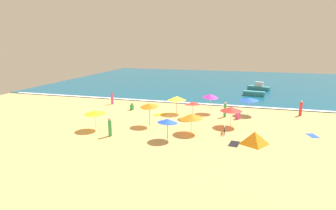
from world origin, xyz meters
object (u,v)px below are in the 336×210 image
object	(u,v)px
beach_umbrella_0	(177,98)
beach_umbrella_7	(231,109)
beachgoer_5	(110,127)
small_boat_1	(259,87)
beachgoer_3	(238,115)
beach_tent	(254,138)
parked_bicycle	(225,129)
beach_umbrella_8	(210,96)
beachgoer_2	(132,107)
beach_umbrella_1	(191,116)
beach_umbrella_4	(193,103)
beachgoer_1	(301,109)
small_boat_0	(254,93)
beach_umbrella_3	(249,99)
beach_umbrella_2	(95,112)
beach_umbrella_6	(168,121)
beachgoer_0	(112,98)
beach_umbrella_5	(149,105)
beachgoer_4	(225,110)

from	to	relation	value
beach_umbrella_0	beach_umbrella_7	world-z (taller)	beach_umbrella_0
beachgoer_5	small_boat_1	world-z (taller)	beachgoer_5
beachgoer_3	beach_umbrella_7	bearing A→B (deg)	-101.65
beach_tent	parked_bicycle	distance (m)	3.46
beach_umbrella_8	beach_tent	size ratio (longest dim) A/B	1.18
beachgoer_3	beachgoer_2	bearing A→B (deg)	176.97
beach_umbrella_1	beach_tent	xyz separation A→B (m)	(5.64, -1.45, -1.07)
beach_umbrella_4	beach_umbrella_0	bearing A→B (deg)	147.34
beach_umbrella_1	beachgoer_1	world-z (taller)	beach_umbrella_1
small_boat_0	beach_umbrella_3	bearing A→B (deg)	-94.02
beach_umbrella_7	beachgoer_2	bearing A→B (deg)	163.61
beach_umbrella_1	beach_umbrella_2	bearing A→B (deg)	-170.47
beach_umbrella_0	beachgoer_2	size ratio (longest dim) A/B	3.45
beach_umbrella_6	parked_bicycle	bearing A→B (deg)	33.98
beachgoer_5	small_boat_1	size ratio (longest dim) A/B	0.44
beach_umbrella_1	beach_umbrella_4	size ratio (longest dim) A/B	0.98
beachgoer_0	beach_umbrella_6	bearing A→B (deg)	-45.62
beachgoer_3	beach_umbrella_8	bearing A→B (deg)	150.23
beach_umbrella_0	beach_umbrella_4	bearing A→B (deg)	-32.66
beach_umbrella_6	beachgoer_1	distance (m)	17.30
beach_umbrella_5	beach_umbrella_8	world-z (taller)	beach_umbrella_5
beachgoer_0	beachgoer_4	xyz separation A→B (m)	(15.29, -2.47, 0.06)
beachgoer_2	beach_umbrella_4	bearing A→B (deg)	-11.41
beach_umbrella_4	beach_umbrella_7	bearing A→B (deg)	-25.09
beach_umbrella_8	small_boat_0	bearing A→B (deg)	66.60
beachgoer_2	beach_tent	bearing A→B (deg)	-29.52
beach_umbrella_1	beachgoer_5	size ratio (longest dim) A/B	1.53
beach_umbrella_2	small_boat_1	size ratio (longest dim) A/B	0.63
beach_umbrella_5	beach_umbrella_8	bearing A→B (deg)	52.44
beach_umbrella_1	beach_umbrella_3	distance (m)	9.71
beach_umbrella_2	parked_bicycle	world-z (taller)	beach_umbrella_2
beach_umbrella_8	beachgoer_1	world-z (taller)	beach_umbrella_8
small_boat_1	beach_umbrella_8	bearing A→B (deg)	-109.00
beach_umbrella_4	beachgoer_4	size ratio (longest dim) A/B	1.54
beach_tent	beachgoer_1	bearing A→B (deg)	64.48
beach_umbrella_4	beachgoer_2	distance (m)	8.28
beach_umbrella_3	beach_umbrella_4	xyz separation A→B (m)	(-5.94, -3.12, -0.17)
beachgoer_0	small_boat_0	distance (m)	21.67
beachgoer_2	beachgoer_5	world-z (taller)	beachgoer_5
beach_umbrella_6	small_boat_0	world-z (taller)	beach_umbrella_6
parked_bicycle	beachgoer_0	xyz separation A→B (m)	(-15.74, 8.21, 0.41)
beach_umbrella_1	beachgoer_3	distance (m)	7.38
beach_umbrella_1	beachgoer_0	world-z (taller)	beach_umbrella_1
parked_bicycle	beachgoer_3	size ratio (longest dim) A/B	1.92
small_boat_0	beachgoer_5	bearing A→B (deg)	-119.12
beach_umbrella_0	beach_umbrella_7	distance (m)	7.31
beachgoer_3	beach_umbrella_5	bearing A→B (deg)	-150.08
beach_umbrella_0	beachgoer_0	xyz separation A→B (m)	(-9.67, 2.45, -1.04)
beachgoer_0	beach_umbrella_8	bearing A→B (deg)	-4.42
beachgoer_5	beach_umbrella_1	bearing A→B (deg)	23.01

